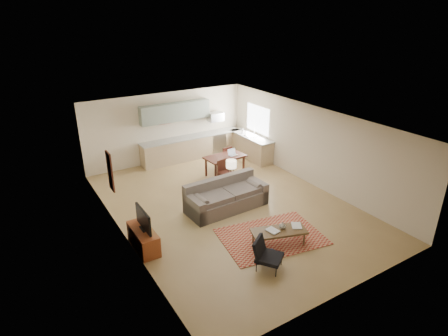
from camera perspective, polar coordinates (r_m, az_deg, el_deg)
room at (r=10.94m, az=0.82°, el=0.44°), size 9.00×9.00×9.00m
kitchen_counter_back at (r=15.07m, az=-4.84°, el=3.19°), size 4.26×0.64×0.92m
kitchen_counter_right at (r=15.12m, az=4.10°, el=3.27°), size 0.64×2.26×0.92m
kitchen_range at (r=15.57m, az=-1.23°, el=3.89°), size 0.62×0.62×0.90m
kitchen_microwave at (r=15.26m, az=-1.30°, el=7.81°), size 0.62×0.40×0.35m
upper_cabinets at (r=14.52m, az=-7.43°, el=8.47°), size 2.80×0.34×0.70m
window_right at (r=14.96m, az=5.16°, el=7.41°), size 0.02×1.40×1.05m
wall_art_left at (r=10.47m, az=-16.92°, el=-0.49°), size 0.06×0.42×1.10m
triptych at (r=14.55m, az=-9.07°, el=7.58°), size 1.70×0.04×0.50m
rug at (r=10.13m, az=7.22°, el=-10.33°), size 2.88×2.22×0.02m
sofa at (r=11.18m, az=0.41°, el=-4.16°), size 2.61×1.22×0.89m
coffee_table at (r=9.77m, az=8.31°, el=-10.39°), size 1.51×0.97×0.42m
book_a at (r=9.51m, az=6.92°, el=-9.71°), size 0.34×0.39×0.03m
book_b at (r=9.87m, az=10.28°, el=-8.64°), size 0.55×0.56×0.03m
vase at (r=9.69m, az=8.91°, el=-8.64°), size 0.25×0.25×0.19m
armchair at (r=8.85m, az=6.96°, el=-13.01°), size 0.90×0.90×0.74m
tv_credenza at (r=9.71m, az=-12.17°, el=-10.50°), size 0.46×1.18×0.55m
tv at (r=9.43m, az=-12.19°, el=-7.65°), size 0.09×0.91×0.55m
console_table at (r=12.02m, az=1.09°, el=-2.68°), size 0.69×0.58×0.68m
table_lamp at (r=11.77m, az=1.11°, el=0.00°), size 0.40×0.40×0.54m
dining_table at (r=13.49m, az=0.14°, el=0.40°), size 1.48×0.92×0.72m
dining_chair_near at (r=12.78m, az=0.21°, el=-0.65°), size 0.49×0.51×0.84m
dining_chair_far at (r=14.17m, az=0.08°, el=1.79°), size 0.43×0.45×0.84m
laptop at (r=13.39m, az=1.40°, el=2.39°), size 0.30×0.23×0.23m
soap_bottle at (r=15.21m, az=2.92°, el=5.64°), size 0.10×0.10×0.19m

